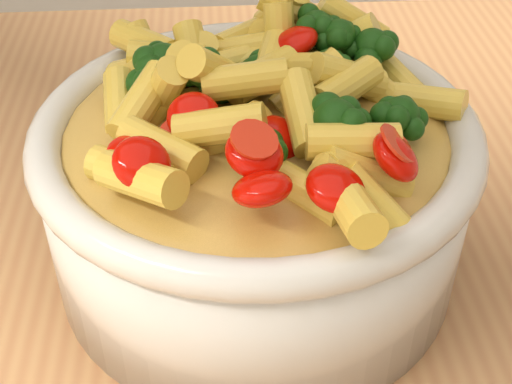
{
  "coord_description": "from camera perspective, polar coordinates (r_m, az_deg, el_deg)",
  "views": [
    {
      "loc": [
        0.08,
        -0.34,
        1.23
      ],
      "look_at": [
        0.1,
        -0.0,
        0.96
      ],
      "focal_mm": 50.0,
      "sensor_mm": 36.0,
      "label": 1
    }
  ],
  "objects": [
    {
      "name": "table",
      "position": [
        0.56,
        -10.74,
        -13.24
      ],
      "size": [
        1.2,
        0.8,
        0.9
      ],
      "color": "#AF7B4B",
      "rests_on": "ground"
    },
    {
      "name": "serving_bowl",
      "position": [
        0.44,
        -0.0,
        0.14
      ],
      "size": [
        0.26,
        0.26,
        0.11
      ],
      "color": "silver",
      "rests_on": "table"
    },
    {
      "name": "pasta_salad",
      "position": [
        0.4,
        -0.0,
        8.02
      ],
      "size": [
        0.21,
        0.21,
        0.05
      ],
      "color": "#E4C548",
      "rests_on": "serving_bowl"
    }
  ]
}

